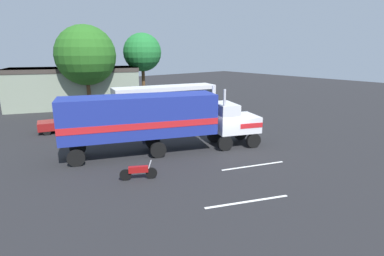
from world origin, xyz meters
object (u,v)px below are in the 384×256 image
at_px(semi_truck, 156,118).
at_px(tree_right, 142,52).
at_px(tree_center, 86,55).
at_px(parked_bus, 165,99).
at_px(motorcycle, 139,171).
at_px(parked_car, 65,122).
at_px(person_bystander, 144,132).

relative_size(semi_truck, tree_right, 1.51).
distance_m(semi_truck, tree_center, 18.99).
distance_m(parked_bus, tree_center, 11.35).
relative_size(semi_truck, tree_center, 1.40).
xyz_separation_m(parked_bus, motorcycle, (-10.40, -12.46, -1.58)).
relative_size(parked_car, motorcycle, 2.48).
bearing_deg(motorcycle, parked_car, 89.26).
xyz_separation_m(parked_car, tree_center, (5.45, 8.24, 5.71)).
relative_size(person_bystander, tree_right, 0.17).
distance_m(person_bystander, parked_bus, 9.49).
bearing_deg(tree_right, parked_car, -147.93).
bearing_deg(person_bystander, tree_right, 59.38).
height_order(semi_truck, tree_center, tree_center).
height_order(person_bystander, motorcycle, person_bystander).
relative_size(person_bystander, parked_bus, 0.14).
bearing_deg(parked_bus, tree_center, 117.23).
height_order(semi_truck, person_bystander, semi_truck).
bearing_deg(parked_car, tree_right, 32.07).
relative_size(parked_bus, tree_right, 1.21).
height_order(parked_car, tree_center, tree_center).
bearing_deg(parked_car, tree_center, 56.52).
relative_size(person_bystander, parked_car, 0.35).
height_order(semi_truck, parked_car, semi_truck).
xyz_separation_m(semi_truck, tree_center, (2.27, 18.43, 3.99)).
height_order(motorcycle, tree_center, tree_center).
height_order(person_bystander, tree_right, tree_right).
distance_m(parked_car, tree_center, 11.41).
bearing_deg(parked_car, person_bystander, -65.08).
bearing_deg(semi_truck, tree_right, 61.84).
bearing_deg(tree_center, parked_bus, -62.77).
bearing_deg(tree_right, parked_bus, -106.78).
bearing_deg(person_bystander, tree_center, 83.38).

